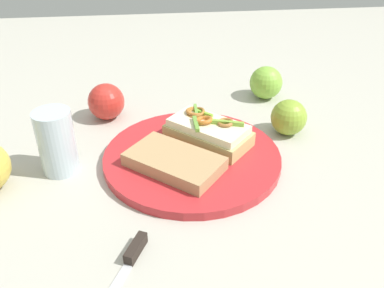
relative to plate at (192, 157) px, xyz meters
The scene contains 9 objects.
ground_plane 0.01m from the plate, ahead, with size 2.00×2.00×0.00m, color #B6B3A5.
plate is the anchor object (origin of this frame).
sandwich 0.06m from the plate, 48.31° to the left, with size 0.17×0.16×0.05m.
bread_slice_side 0.05m from the plate, 132.84° to the right, with size 0.16×0.09×0.02m, color tan.
apple_0 0.24m from the plate, 131.23° to the left, with size 0.08×0.08×0.08m, color red.
apple_1 0.31m from the plate, 50.35° to the left, with size 0.07×0.07×0.07m, color #83BD3E.
apple_3 0.21m from the plate, 20.95° to the left, with size 0.07×0.07×0.07m, color #89AD33.
drinking_glass 0.23m from the plate, behind, with size 0.06×0.06×0.11m, color silver.
knife 0.25m from the plate, 115.71° to the right, with size 0.07×0.12×0.02m.
Camera 1 is at (-0.07, -0.60, 0.42)m, focal length 38.25 mm.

